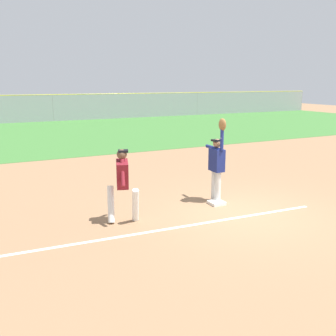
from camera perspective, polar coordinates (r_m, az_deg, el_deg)
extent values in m
plane|color=#936D4C|center=(9.77, 11.07, -6.62)|extent=(76.84, 76.84, 0.00)
cube|color=#3D7533|center=(25.26, -13.27, 5.13)|extent=(54.72, 16.31, 0.01)
cube|color=white|center=(8.08, -13.75, -10.93)|extent=(11.99, 0.72, 0.01)
cube|color=white|center=(10.35, 7.22, -5.14)|extent=(0.38, 0.38, 0.08)
cylinder|color=silver|center=(10.57, 6.85, -2.57)|extent=(0.15, 0.15, 0.85)
cylinder|color=silver|center=(10.41, 7.43, -2.83)|extent=(0.15, 0.15, 0.85)
cube|color=navy|center=(10.32, 7.25, 1.19)|extent=(0.27, 0.45, 0.60)
sphere|color=#8C6647|center=(10.24, 7.32, 3.68)|extent=(0.24, 0.24, 0.23)
cube|color=black|center=(10.21, 7.19, 4.09)|extent=(0.23, 0.21, 0.05)
cylinder|color=navy|center=(10.03, 8.01, 4.37)|extent=(0.09, 0.09, 0.62)
cylinder|color=navy|center=(10.45, 6.66, 3.02)|extent=(0.11, 0.62, 0.09)
ellipsoid|color=brown|center=(9.99, 8.08, 6.42)|extent=(0.15, 0.28, 0.32)
cylinder|color=white|center=(8.88, -4.84, -5.51)|extent=(0.28, 0.46, 0.85)
cylinder|color=white|center=(9.02, -8.48, -5.32)|extent=(0.28, 0.46, 0.85)
cube|color=maroon|center=(8.74, -6.80, -0.90)|extent=(0.41, 0.58, 0.66)
sphere|color=brown|center=(8.65, -6.88, 2.03)|extent=(0.29, 0.29, 0.23)
cube|color=black|center=(8.64, -6.68, 2.53)|extent=(0.27, 0.26, 0.05)
cylinder|color=maroon|center=(8.94, -6.86, -0.05)|extent=(0.21, 0.41, 0.58)
cylinder|color=maroon|center=(8.51, -6.76, -0.70)|extent=(0.21, 0.41, 0.58)
sphere|color=white|center=(10.02, 7.98, 4.44)|extent=(0.07, 0.07, 0.07)
cube|color=#93999E|center=(33.12, -16.69, 8.50)|extent=(54.72, 0.06, 2.13)
cylinder|color=yellow|center=(33.07, -16.81, 10.39)|extent=(54.72, 0.06, 0.06)
cylinder|color=gray|center=(33.12, -16.69, 8.50)|extent=(0.08, 0.08, 2.13)
cylinder|color=gray|center=(37.95, 4.35, 9.46)|extent=(0.08, 0.08, 2.13)
cylinder|color=gray|center=(46.45, 19.22, 9.39)|extent=(0.08, 0.08, 2.13)
cylinder|color=black|center=(36.53, -22.67, 7.20)|extent=(0.61, 0.26, 0.60)
cylinder|color=black|center=(34.63, -22.63, 6.96)|extent=(0.61, 0.26, 0.60)
cube|color=#B7B7BC|center=(36.41, -15.74, 8.12)|extent=(4.45, 2.01, 0.55)
cube|color=#2D333D|center=(36.38, -15.78, 8.87)|extent=(2.24, 1.80, 0.40)
cylinder|color=black|center=(37.62, -13.76, 7.95)|extent=(0.61, 0.23, 0.60)
cylinder|color=black|center=(35.77, -13.15, 7.75)|extent=(0.61, 0.23, 0.60)
cylinder|color=black|center=(37.16, -18.18, 7.63)|extent=(0.61, 0.23, 0.60)
cylinder|color=black|center=(35.28, -17.79, 7.41)|extent=(0.61, 0.23, 0.60)
cube|color=black|center=(38.12, -8.11, 8.65)|extent=(4.56, 2.30, 0.55)
cube|color=#2D333D|center=(38.09, -8.14, 9.37)|extent=(2.35, 1.95, 0.40)
cylinder|color=black|center=(39.40, -6.34, 8.43)|extent=(0.62, 0.28, 0.60)
cylinder|color=black|center=(37.58, -5.59, 8.24)|extent=(0.62, 0.28, 0.60)
cylinder|color=black|center=(38.77, -10.53, 8.23)|extent=(0.62, 0.28, 0.60)
cylinder|color=black|center=(36.91, -9.97, 8.03)|extent=(0.62, 0.28, 0.60)
cube|color=#23389E|center=(40.03, 0.17, 8.97)|extent=(4.48, 2.09, 0.55)
cube|color=#2D333D|center=(40.00, 0.17, 9.65)|extent=(2.27, 1.84, 0.40)
cylinder|color=black|center=(41.51, 1.47, 8.72)|extent=(0.61, 0.25, 0.60)
cylinder|color=black|center=(39.81, 2.66, 8.54)|extent=(0.61, 0.25, 0.60)
cylinder|color=black|center=(40.35, -2.29, 8.60)|extent=(0.61, 0.25, 0.60)
cylinder|color=black|center=(38.60, -1.23, 8.42)|extent=(0.61, 0.25, 0.60)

